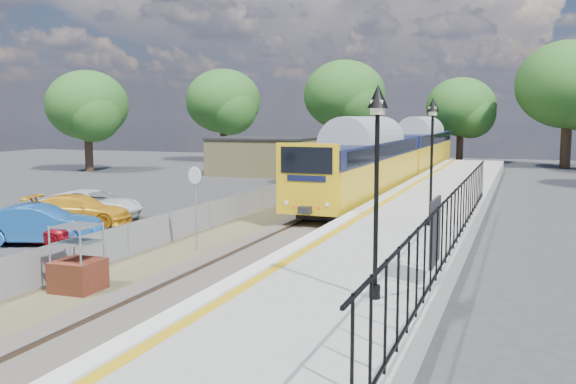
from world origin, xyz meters
The scene contains 17 objects.
ground centered at (0.00, 0.00, 0.00)m, with size 120.00×120.00×0.00m, color #2D2D30.
track_bed centered at (-0.47, 9.67, 0.09)m, with size 5.90×80.00×0.29m.
platform centered at (4.20, 8.00, 0.45)m, with size 5.00×70.00×0.90m, color gray.
platform_edge centered at (2.14, 8.00, 0.90)m, with size 0.90×70.00×0.01m.
victorian_lamp_south centered at (5.50, -4.00, 4.30)m, with size 0.44×0.44×4.60m.
victorian_lamp_north centered at (5.30, 6.00, 4.30)m, with size 0.44×0.44×4.60m.
palisade_fence centered at (6.55, 2.24, 1.84)m, with size 0.12×26.00×2.00m.
wire_fence centered at (-4.20, 12.00, 0.60)m, with size 0.06×52.00×1.20m.
outbuilding centered at (-10.91, 31.21, 1.52)m, with size 10.80×10.10×3.12m.
tree_line centered at (1.40, 42.00, 6.61)m, with size 56.80×43.80×11.88m.
train centered at (0.00, 28.14, 2.34)m, with size 2.82×40.83×3.51m.
brick_plinth centered at (-2.96, -3.20, 0.92)m, with size 1.20×1.20×1.92m.
speed_sign centered at (-2.50, 2.70, 2.12)m, with size 0.60×0.21×3.07m.
car_red centered at (-8.99, 2.00, 0.64)m, with size 1.52×3.78×1.29m, color #A50F18.
car_blue centered at (-8.76, 1.89, 0.75)m, with size 1.59×4.57×1.51m, color #19509A.
car_yellow centered at (-10.14, 5.97, 0.68)m, with size 1.90×4.66×1.35m, color gold.
car_white centered at (-10.72, 7.65, 0.68)m, with size 2.27×4.92×1.37m, color white.
Camera 1 is at (8.43, -17.35, 4.82)m, focal length 40.00 mm.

